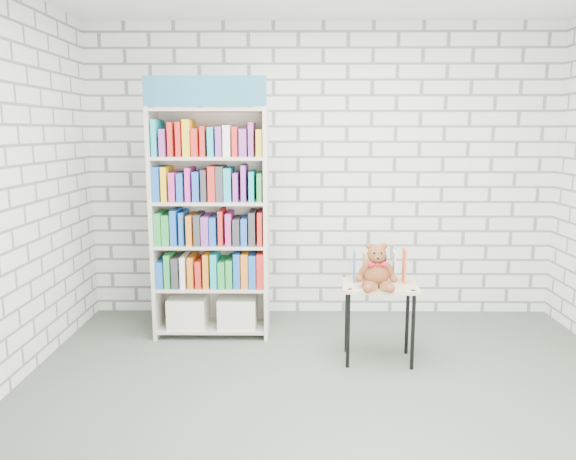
{
  "coord_description": "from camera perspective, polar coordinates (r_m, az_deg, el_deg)",
  "views": [
    {
      "loc": [
        -0.27,
        -3.44,
        1.79
      ],
      "look_at": [
        -0.32,
        0.95,
        1.02
      ],
      "focal_mm": 35.0,
      "sensor_mm": 36.0,
      "label": 1
    }
  ],
  "objects": [
    {
      "name": "display_table",
      "position": [
        4.44,
        9.27,
        -6.56
      ],
      "size": [
        0.6,
        0.43,
        0.62
      ],
      "color": "tan",
      "rests_on": "ground"
    },
    {
      "name": "table_books",
      "position": [
        4.48,
        9.24,
        -3.69
      ],
      "size": [
        0.41,
        0.2,
        0.24
      ],
      "color": "teal",
      "rests_on": "display_table"
    },
    {
      "name": "teddy_bear",
      "position": [
        4.29,
        8.98,
        -4.04
      ],
      "size": [
        0.32,
        0.29,
        0.34
      ],
      "color": "brown",
      "rests_on": "display_table"
    },
    {
      "name": "bookshelf",
      "position": [
        4.91,
        -7.82,
        0.84
      ],
      "size": [
        0.99,
        0.39,
        2.23
      ],
      "color": "beige",
      "rests_on": "ground"
    },
    {
      "name": "room_shell",
      "position": [
        3.45,
        5.21,
        9.89
      ],
      "size": [
        4.52,
        4.02,
        2.81
      ],
      "color": "silver",
      "rests_on": "ground"
    },
    {
      "name": "ground",
      "position": [
        3.88,
        4.77,
        -17.46
      ],
      "size": [
        4.5,
        4.5,
        0.0
      ],
      "primitive_type": "plane",
      "color": "#454F42",
      "rests_on": "ground"
    }
  ]
}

